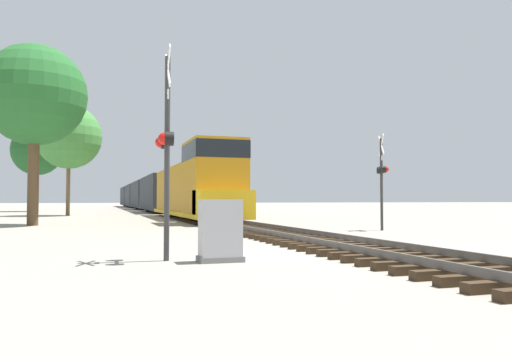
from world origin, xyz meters
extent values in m
plane|color=gray|center=(0.00, 0.00, 0.00)|extent=(400.00, 400.00, 0.00)
cube|color=#382819|center=(0.00, -5.70, 0.08)|extent=(2.60, 0.22, 0.16)
cube|color=#382819|center=(0.00, -5.10, 0.08)|extent=(2.60, 0.22, 0.16)
cube|color=#382819|center=(0.00, -4.50, 0.08)|extent=(2.60, 0.22, 0.16)
cube|color=#382819|center=(0.00, -3.90, 0.08)|extent=(2.60, 0.22, 0.16)
cube|color=#382819|center=(0.00, -3.30, 0.08)|extent=(2.60, 0.22, 0.16)
cube|color=#382819|center=(0.00, -2.70, 0.08)|extent=(2.60, 0.22, 0.16)
cube|color=#382819|center=(0.00, -2.10, 0.08)|extent=(2.60, 0.22, 0.16)
cube|color=#382819|center=(0.00, -1.50, 0.08)|extent=(2.60, 0.22, 0.16)
cube|color=#382819|center=(0.00, -0.90, 0.08)|extent=(2.60, 0.22, 0.16)
cube|color=#382819|center=(0.00, -0.30, 0.08)|extent=(2.60, 0.22, 0.16)
cube|color=#382819|center=(0.00, 0.30, 0.08)|extent=(2.60, 0.22, 0.16)
cube|color=#382819|center=(0.00, 0.90, 0.08)|extent=(2.60, 0.22, 0.16)
cube|color=#382819|center=(0.00, 1.50, 0.08)|extent=(2.60, 0.22, 0.16)
cube|color=#382819|center=(0.00, 2.10, 0.08)|extent=(2.60, 0.22, 0.16)
cube|color=#382819|center=(0.00, 2.70, 0.08)|extent=(2.60, 0.22, 0.16)
cube|color=#382819|center=(0.00, 3.30, 0.08)|extent=(2.60, 0.22, 0.16)
cube|color=#382819|center=(0.00, 3.90, 0.08)|extent=(2.60, 0.22, 0.16)
cube|color=#382819|center=(0.00, 4.50, 0.08)|extent=(2.60, 0.22, 0.16)
cube|color=#382819|center=(0.00, 5.10, 0.08)|extent=(2.60, 0.22, 0.16)
cube|color=#382819|center=(0.00, 5.70, 0.08)|extent=(2.60, 0.22, 0.16)
cube|color=#382819|center=(0.00, 6.30, 0.08)|extent=(2.60, 0.22, 0.16)
cube|color=#382819|center=(0.00, 6.90, 0.08)|extent=(2.60, 0.22, 0.16)
cube|color=#382819|center=(0.00, 7.50, 0.08)|extent=(2.60, 0.22, 0.16)
cube|color=#382819|center=(0.00, 8.10, 0.08)|extent=(2.60, 0.22, 0.16)
cube|color=#382819|center=(0.00, 8.70, 0.08)|extent=(2.60, 0.22, 0.16)
cube|color=#382819|center=(0.00, 9.30, 0.08)|extent=(2.60, 0.22, 0.16)
cube|color=#382819|center=(0.00, 9.90, 0.08)|extent=(2.60, 0.22, 0.16)
cube|color=#382819|center=(0.00, 10.50, 0.08)|extent=(2.60, 0.22, 0.16)
cube|color=#382819|center=(0.00, 11.10, 0.08)|extent=(2.60, 0.22, 0.16)
cube|color=#382819|center=(0.00, 11.70, 0.08)|extent=(2.60, 0.22, 0.16)
cube|color=#382819|center=(0.00, 12.30, 0.08)|extent=(2.60, 0.22, 0.16)
cube|color=#382819|center=(0.00, 12.90, 0.08)|extent=(2.60, 0.22, 0.16)
cube|color=#382819|center=(0.00, 13.50, 0.08)|extent=(2.60, 0.22, 0.16)
cube|color=#382819|center=(0.00, 14.10, 0.08)|extent=(2.60, 0.22, 0.16)
cube|color=#382819|center=(0.00, 14.70, 0.08)|extent=(2.60, 0.22, 0.16)
cube|color=#382819|center=(0.00, 15.30, 0.08)|extent=(2.60, 0.22, 0.16)
cube|color=#382819|center=(0.00, 15.90, 0.08)|extent=(2.60, 0.22, 0.16)
cube|color=#382819|center=(0.00, 16.50, 0.08)|extent=(2.60, 0.22, 0.16)
cube|color=#382819|center=(0.00, 17.10, 0.08)|extent=(2.60, 0.22, 0.16)
cube|color=#382819|center=(0.00, 17.70, 0.08)|extent=(2.60, 0.22, 0.16)
cube|color=#382819|center=(0.00, 18.30, 0.08)|extent=(2.60, 0.22, 0.16)
cube|color=#382819|center=(0.00, 18.90, 0.08)|extent=(2.60, 0.22, 0.16)
cube|color=#382819|center=(0.00, 19.50, 0.08)|extent=(2.60, 0.22, 0.16)
cube|color=#56514C|center=(-0.72, 0.00, 0.23)|extent=(0.07, 160.00, 0.15)
cube|color=#56514C|center=(0.72, 0.00, 0.23)|extent=(0.07, 160.00, 0.15)
cube|color=#B77A14|center=(0.00, 24.41, 1.97)|extent=(2.43, 13.74, 3.32)
cube|color=#B77A14|center=(0.00, 14.79, 2.44)|extent=(2.86, 4.32, 4.26)
cube|color=black|center=(0.00, 14.79, 3.95)|extent=(2.89, 4.36, 0.94)
cube|color=gold|center=(0.00, 12.63, 1.05)|extent=(2.86, 1.96, 1.49)
cube|color=gold|center=(0.00, 21.46, 0.43)|extent=(2.92, 19.24, 0.24)
cube|color=black|center=(0.00, 15.08, 0.50)|extent=(1.58, 2.20, 1.00)
cube|color=black|center=(0.00, 27.84, 0.50)|extent=(1.58, 2.20, 1.00)
cube|color=#2D3338|center=(0.00, 40.11, 2.02)|extent=(2.72, 14.33, 3.42)
cube|color=black|center=(0.00, 35.46, 0.45)|extent=(1.58, 2.20, 0.90)
cube|color=black|center=(0.00, 44.77, 0.45)|extent=(1.58, 2.20, 0.90)
cube|color=#2D3338|center=(0.00, 56.12, 2.02)|extent=(2.72, 14.33, 3.42)
cube|color=black|center=(0.00, 51.46, 0.45)|extent=(1.58, 2.20, 0.90)
cube|color=black|center=(0.00, 60.77, 0.45)|extent=(1.58, 2.20, 0.90)
cube|color=#2D3338|center=(0.00, 72.12, 2.02)|extent=(2.72, 14.33, 3.42)
cube|color=black|center=(0.00, 67.46, 0.45)|extent=(1.58, 2.20, 0.90)
cube|color=black|center=(0.00, 76.77, 0.45)|extent=(1.58, 2.20, 0.90)
cube|color=#2D3338|center=(0.00, 88.12, 2.02)|extent=(2.72, 14.33, 3.42)
cube|color=black|center=(0.00, 83.46, 0.45)|extent=(1.58, 2.20, 0.90)
cube|color=black|center=(0.00, 92.77, 0.45)|extent=(1.58, 2.20, 0.90)
cylinder|color=#333333|center=(-4.73, -1.18, 2.23)|extent=(0.12, 0.12, 4.45)
cube|color=white|center=(-4.73, -1.18, 4.15)|extent=(0.05, 0.93, 0.93)
cube|color=white|center=(-4.73, -1.18, 4.15)|extent=(0.05, 0.93, 0.93)
cube|color=black|center=(-4.73, -1.18, 2.60)|extent=(0.08, 0.86, 0.06)
cylinder|color=black|center=(-4.72, -0.83, 2.60)|extent=(0.19, 0.30, 0.30)
sphere|color=red|center=(-4.82, -0.83, 2.60)|extent=(0.26, 0.26, 0.26)
cylinder|color=black|center=(-4.74, -1.53, 2.60)|extent=(0.19, 0.30, 0.30)
sphere|color=red|center=(-4.84, -1.53, 2.60)|extent=(0.26, 0.26, 0.26)
cube|color=white|center=(-4.73, -1.18, 3.60)|extent=(0.04, 0.32, 0.20)
cylinder|color=#333333|center=(5.50, 6.68, 1.98)|extent=(0.12, 0.12, 3.96)
cube|color=white|center=(5.50, 6.68, 3.66)|extent=(0.32, 0.89, 0.93)
cube|color=white|center=(5.50, 6.68, 3.66)|extent=(0.32, 0.89, 0.93)
cube|color=black|center=(5.50, 6.68, 2.60)|extent=(0.32, 0.84, 0.06)
cylinder|color=black|center=(5.39, 6.35, 2.60)|extent=(0.26, 0.34, 0.30)
sphere|color=red|center=(5.49, 6.31, 2.60)|extent=(0.26, 0.26, 0.26)
cylinder|color=black|center=(5.50, 6.68, 2.60)|extent=(0.26, 0.34, 0.30)
sphere|color=red|center=(5.60, 6.65, 2.60)|extent=(0.26, 0.26, 0.26)
cylinder|color=black|center=(5.61, 7.01, 2.60)|extent=(0.26, 0.34, 0.30)
sphere|color=red|center=(5.71, 6.98, 2.60)|extent=(0.26, 0.26, 0.26)
cube|color=white|center=(5.50, 6.68, 3.11)|extent=(0.13, 0.31, 0.20)
cube|color=slate|center=(-3.66, -1.69, 0.06)|extent=(0.94, 0.60, 0.12)
cube|color=#ADADB2|center=(-3.66, -1.69, 0.72)|extent=(0.86, 0.54, 1.20)
cylinder|color=brown|center=(-9.25, 15.63, 2.57)|extent=(0.55, 0.55, 5.15)
sphere|color=#236028|center=(-9.25, 15.63, 6.71)|extent=(5.21, 5.21, 5.21)
cylinder|color=brown|center=(-8.38, 31.82, 2.47)|extent=(0.31, 0.31, 4.93)
sphere|color=#3D7F38|center=(-8.38, 31.82, 6.53)|extent=(5.32, 5.32, 5.32)
cylinder|color=brown|center=(-12.53, 48.61, 2.59)|extent=(0.34, 0.34, 5.19)
sphere|color=#1E5123|center=(-12.53, 48.61, 6.88)|extent=(5.63, 5.63, 5.63)
camera|label=1|loc=(-6.20, -12.05, 1.32)|focal=35.00mm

